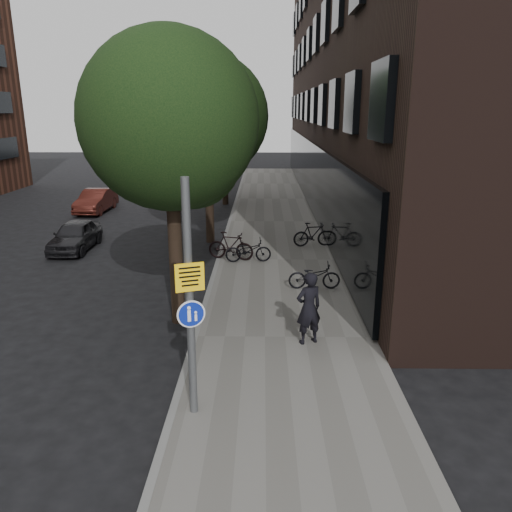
{
  "coord_description": "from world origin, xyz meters",
  "views": [
    {
      "loc": [
        -0.31,
        -8.02,
        5.57
      ],
      "look_at": [
        -0.48,
        4.07,
        2.0
      ],
      "focal_mm": 35.0,
      "sensor_mm": 36.0,
      "label": 1
    }
  ],
  "objects_px": {
    "pedestrian": "(309,308)",
    "parked_bike_facade_near": "(314,276)",
    "signpost": "(190,301)",
    "parked_car_near": "(75,235)"
  },
  "relations": [
    {
      "from": "parked_bike_facade_near",
      "to": "pedestrian",
      "type": "bearing_deg",
      "value": 171.42
    },
    {
      "from": "signpost",
      "to": "parked_car_near",
      "type": "height_order",
      "value": "signpost"
    },
    {
      "from": "signpost",
      "to": "parked_car_near",
      "type": "bearing_deg",
      "value": 99.48
    },
    {
      "from": "pedestrian",
      "to": "parked_bike_facade_near",
      "type": "xyz_separation_m",
      "value": [
        0.52,
        3.8,
        -0.47
      ]
    },
    {
      "from": "signpost",
      "to": "parked_car_near",
      "type": "distance_m",
      "value": 13.32
    },
    {
      "from": "signpost",
      "to": "pedestrian",
      "type": "distance_m",
      "value": 3.98
    },
    {
      "from": "pedestrian",
      "to": "parked_bike_facade_near",
      "type": "distance_m",
      "value": 3.87
    },
    {
      "from": "parked_bike_facade_near",
      "to": "parked_car_near",
      "type": "distance_m",
      "value": 10.5
    },
    {
      "from": "parked_car_near",
      "to": "parked_bike_facade_near",
      "type": "bearing_deg",
      "value": -27.7
    },
    {
      "from": "pedestrian",
      "to": "parked_bike_facade_near",
      "type": "bearing_deg",
      "value": -120.99
    }
  ]
}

